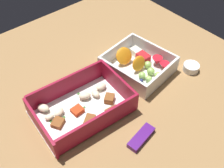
% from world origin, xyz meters
% --- Properties ---
extents(table_surface, '(0.80, 0.80, 0.02)m').
position_xyz_m(table_surface, '(0.00, 0.00, 0.01)').
color(table_surface, '#9E7547').
rests_on(table_surface, ground).
extents(pasta_container, '(0.22, 0.16, 0.06)m').
position_xyz_m(pasta_container, '(0.08, 0.00, 0.04)').
color(pasta_container, white).
rests_on(pasta_container, table_surface).
extents(fruit_bowl, '(0.16, 0.17, 0.05)m').
position_xyz_m(fruit_bowl, '(-0.12, -0.01, 0.04)').
color(fruit_bowl, white).
rests_on(fruit_bowl, table_surface).
extents(candy_bar, '(0.07, 0.04, 0.01)m').
position_xyz_m(candy_bar, '(0.03, 0.14, 0.03)').
color(candy_bar, '#51197A').
rests_on(candy_bar, table_surface).
extents(paper_cup_liner, '(0.04, 0.04, 0.02)m').
position_xyz_m(paper_cup_liner, '(-0.22, 0.08, 0.03)').
color(paper_cup_liner, white).
rests_on(paper_cup_liner, table_surface).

